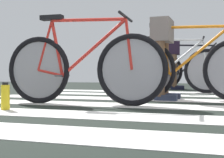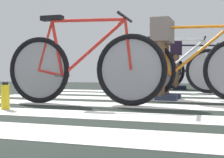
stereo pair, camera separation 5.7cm
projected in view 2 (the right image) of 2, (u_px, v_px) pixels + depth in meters
The scene contains 9 objects.
ground at pixel (184, 109), 2.87m from camera, with size 18.00×14.00×0.02m.
crosswalk_markings at pixel (184, 112), 2.59m from camera, with size 5.47×5.73×0.00m.
bicycle_1_of_4 at pixel (82, 67), 3.22m from camera, with size 1.74×0.52×0.93m.
bicycle_2_of_4 at pixel (189, 68), 3.69m from camera, with size 1.74×0.52×0.93m.
cyclist_2_of_4 at pixel (163, 48), 3.79m from camera, with size 0.33×0.42×0.98m.
bicycle_3_of_4 at pixel (176, 69), 5.12m from camera, with size 1.74×0.52×0.93m.
bicycle_4_of_4 at pixel (192, 70), 6.14m from camera, with size 1.74×0.52×0.93m.
cyclist_4_of_4 at pixel (176, 58), 6.21m from camera, with size 0.34×0.42×0.97m.
water_bottle at pixel (5, 97), 2.77m from camera, with size 0.07×0.07×0.25m.
Camera 2 is at (0.23, -2.93, 0.35)m, focal length 50.00 mm.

